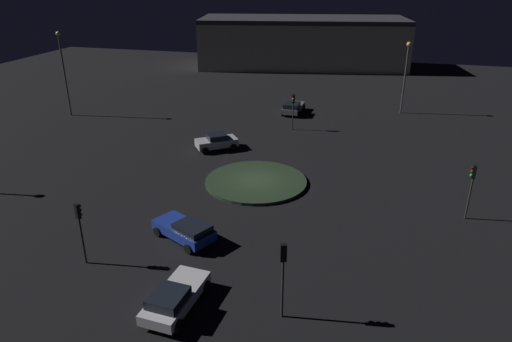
# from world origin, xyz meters

# --- Properties ---
(ground_plane) EXTENTS (115.44, 115.44, 0.00)m
(ground_plane) POSITION_xyz_m (0.00, 0.00, 0.00)
(ground_plane) COLOR black
(roundabout_island) EXTENTS (8.11, 8.11, 0.24)m
(roundabout_island) POSITION_xyz_m (0.00, 0.00, 0.12)
(roundabout_island) COLOR #263823
(roundabout_island) RESTS_ON ground_plane
(car_silver) EXTENTS (3.69, 4.11, 1.52)m
(car_silver) POSITION_xyz_m (6.32, 5.55, 0.78)
(car_silver) COLOR silver
(car_silver) RESTS_ON ground_plane
(car_grey) EXTENTS (4.46, 2.20, 1.44)m
(car_grey) POSITION_xyz_m (19.90, 0.83, 0.76)
(car_grey) COLOR slate
(car_grey) RESTS_ON ground_plane
(car_white) EXTENTS (4.48, 2.34, 1.39)m
(car_white) POSITION_xyz_m (-15.61, 0.00, 0.73)
(car_white) COLOR white
(car_white) RESTS_ON ground_plane
(car_blue) EXTENTS (3.52, 4.55, 1.36)m
(car_blue) POSITION_xyz_m (-9.37, 2.05, 0.73)
(car_blue) COLOR #1E38A5
(car_blue) RESTS_ON ground_plane
(traffic_light_south) EXTENTS (0.32, 0.37, 3.94)m
(traffic_light_south) POSITION_xyz_m (-1.86, -15.33, 2.81)
(traffic_light_south) COLOR #2D2D2D
(traffic_light_south) RESTS_ON ground_plane
(traffic_light_west) EXTENTS (0.39, 0.36, 4.16)m
(traffic_light_west) POSITION_xyz_m (-14.72, -5.27, 2.96)
(traffic_light_west) COLOR #2D2D2D
(traffic_light_west) RESTS_ON ground_plane
(traffic_light_northwest) EXTENTS (0.40, 0.37, 3.86)m
(traffic_light_northwest) POSITION_xyz_m (-13.21, 6.67, 2.76)
(traffic_light_northwest) COLOR #2D2D2D
(traffic_light_northwest) RESTS_ON ground_plane
(traffic_light_east) EXTENTS (0.36, 0.30, 3.82)m
(traffic_light_east) POSITION_xyz_m (13.97, -0.25, 2.73)
(traffic_light_east) COLOR #2D2D2D
(traffic_light_east) RESTS_ON ground_plane
(streetlamp_northeast) EXTENTS (0.50, 0.50, 9.49)m
(streetlamp_northeast) POSITION_xyz_m (12.47, 25.75, 5.93)
(streetlamp_northeast) COLOR #4C4C51
(streetlamp_northeast) RESTS_ON ground_plane
(streetlamp_southeast) EXTENTS (0.55, 0.55, 8.23)m
(streetlamp_southeast) POSITION_xyz_m (23.50, -11.47, 5.51)
(streetlamp_southeast) COLOR #4C4C51
(streetlamp_southeast) RESTS_ON ground_plane
(store_building) EXTENTS (18.87, 36.18, 8.18)m
(store_building) POSITION_xyz_m (49.01, 4.88, 4.09)
(store_building) COLOR #B7B299
(store_building) RESTS_ON ground_plane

